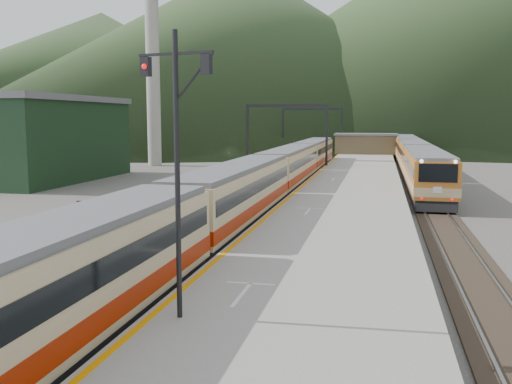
% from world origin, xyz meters
% --- Properties ---
extents(track_main, '(2.60, 200.00, 0.23)m').
position_xyz_m(track_main, '(0.00, 40.00, 0.07)').
color(track_main, black).
rests_on(track_main, ground).
extents(track_far, '(2.60, 200.00, 0.23)m').
position_xyz_m(track_far, '(-5.00, 40.00, 0.07)').
color(track_far, black).
rests_on(track_far, ground).
extents(track_second, '(2.60, 200.00, 0.23)m').
position_xyz_m(track_second, '(11.50, 40.00, 0.07)').
color(track_second, black).
rests_on(track_second, ground).
extents(platform, '(8.00, 100.00, 1.00)m').
position_xyz_m(platform, '(5.60, 38.00, 0.50)').
color(platform, gray).
rests_on(platform, ground).
extents(gantry_near, '(9.55, 0.25, 8.00)m').
position_xyz_m(gantry_near, '(-2.85, 55.00, 5.59)').
color(gantry_near, black).
rests_on(gantry_near, ground).
extents(gantry_far, '(9.55, 0.25, 8.00)m').
position_xyz_m(gantry_far, '(-2.85, 80.00, 5.59)').
color(gantry_far, black).
rests_on(gantry_far, ground).
extents(warehouse, '(14.50, 20.50, 8.60)m').
position_xyz_m(warehouse, '(-28.00, 42.00, 4.32)').
color(warehouse, black).
rests_on(warehouse, ground).
extents(smokestack, '(1.80, 1.80, 30.00)m').
position_xyz_m(smokestack, '(-22.00, 62.00, 15.00)').
color(smokestack, '#9E998E').
rests_on(smokestack, ground).
extents(station_shed, '(9.40, 4.40, 3.10)m').
position_xyz_m(station_shed, '(5.60, 78.00, 2.57)').
color(station_shed, brown).
rests_on(station_shed, platform).
extents(hill_a, '(180.00, 180.00, 60.00)m').
position_xyz_m(hill_a, '(-40.00, 190.00, 30.00)').
color(hill_a, '#2E441E').
rests_on(hill_a, ground).
extents(hill_b, '(220.00, 220.00, 75.00)m').
position_xyz_m(hill_b, '(30.00, 230.00, 37.50)').
color(hill_b, '#2E441E').
rests_on(hill_b, ground).
extents(hill_d, '(200.00, 200.00, 55.00)m').
position_xyz_m(hill_d, '(-120.00, 240.00, 27.50)').
color(hill_d, '#2E441E').
rests_on(hill_d, ground).
extents(main_train, '(2.77, 75.91, 3.38)m').
position_xyz_m(main_train, '(0.00, 29.96, 1.92)').
color(main_train, tan).
rests_on(main_train, track_main).
extents(second_train, '(2.96, 60.76, 3.62)m').
position_xyz_m(second_train, '(11.50, 58.39, 2.04)').
color(second_train, '#B96722').
rests_on(second_train, track_second).
extents(signal_mast, '(2.17, 0.59, 7.57)m').
position_xyz_m(signal_mast, '(2.63, 3.73, 5.59)').
color(signal_mast, black).
rests_on(signal_mast, platform).
extents(short_signal_b, '(0.22, 0.16, 2.27)m').
position_xyz_m(short_signal_b, '(-2.94, 31.21, 1.46)').
color(short_signal_b, black).
rests_on(short_signal_b, ground).
extents(short_signal_c, '(0.25, 0.20, 2.27)m').
position_xyz_m(short_signal_c, '(-6.73, 15.12, 1.46)').
color(short_signal_c, black).
rests_on(short_signal_c, ground).
extents(worker, '(0.76, 0.71, 1.73)m').
position_xyz_m(worker, '(-2.81, 5.62, 0.87)').
color(worker, '#222130').
rests_on(worker, ground).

